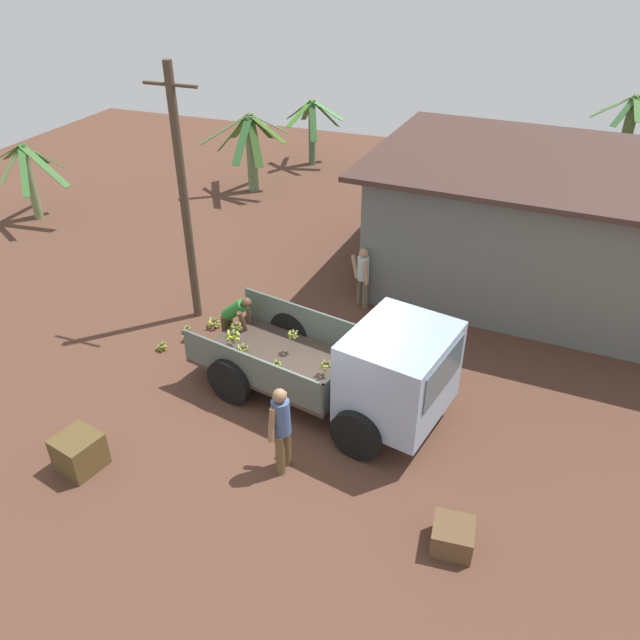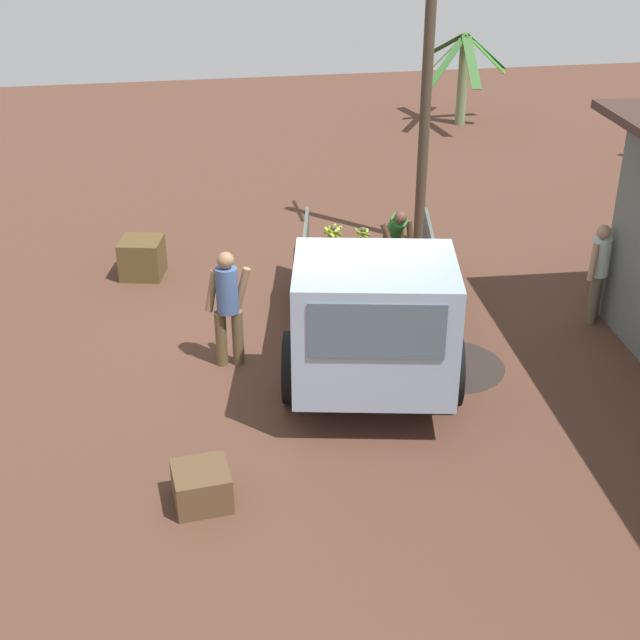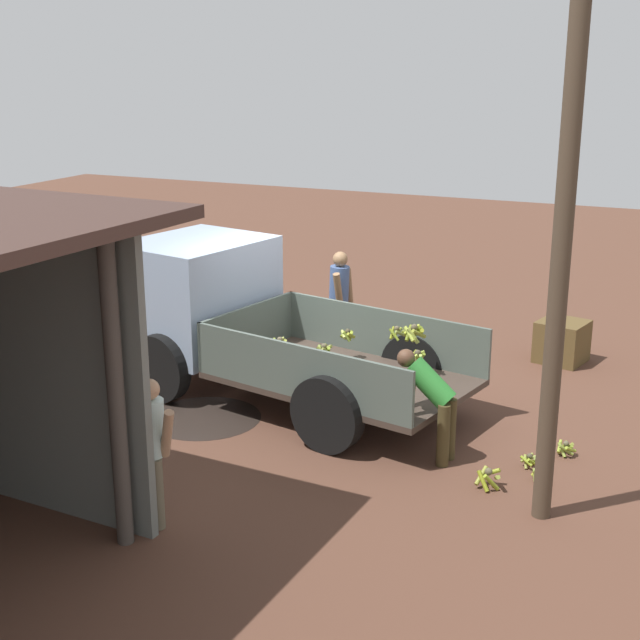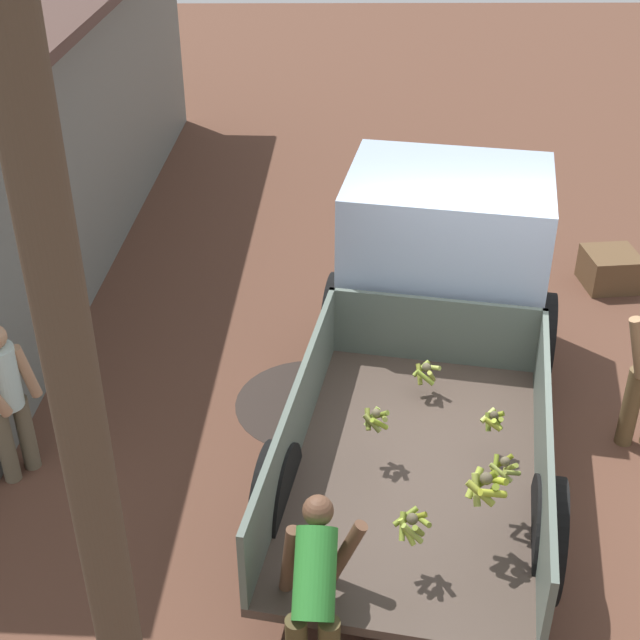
{
  "view_description": "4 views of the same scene",
  "coord_description": "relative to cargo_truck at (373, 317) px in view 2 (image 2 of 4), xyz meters",
  "views": [
    {
      "loc": [
        3.22,
        -8.24,
        7.73
      ],
      "look_at": [
        -0.36,
        1.18,
        1.34
      ],
      "focal_mm": 35.0,
      "sensor_mm": 36.0,
      "label": 1
    },
    {
      "loc": [
        10.68,
        -2.07,
        6.23
      ],
      "look_at": [
        0.78,
        -0.29,
        0.99
      ],
      "focal_mm": 50.0,
      "sensor_mm": 36.0,
      "label": 2
    },
    {
      "loc": [
        -5.16,
        10.68,
        4.47
      ],
      "look_at": [
        -0.78,
        0.96,
        1.31
      ],
      "focal_mm": 50.0,
      "sensor_mm": 36.0,
      "label": 3
    },
    {
      "loc": [
        -6.36,
        1.54,
        5.26
      ],
      "look_at": [
        0.02,
        1.49,
        1.31
      ],
      "focal_mm": 50.0,
      "sensor_mm": 36.0,
      "label": 4
    }
  ],
  "objects": [
    {
      "name": "banana_palm_1",
      "position": [
        -12.41,
        5.28,
        0.23
      ],
      "size": [
        3.03,
        2.52,
        2.31
      ],
      "color": "#6F8152",
      "rests_on": "ground"
    },
    {
      "name": "person_worker_loading",
      "position": [
        -3.39,
        1.2,
        -0.32
      ],
      "size": [
        0.72,
        0.6,
        1.28
      ],
      "rotation": [
        0.0,
        0.0,
        -0.07
      ],
      "color": "#42371D",
      "rests_on": "ground"
    },
    {
      "name": "person_bystander_near_shed",
      "position": [
        -1.36,
        3.74,
        -0.23
      ],
      "size": [
        0.58,
        0.46,
        1.53
      ],
      "rotation": [
        0.0,
        0.0,
        4.07
      ],
      "color": "brown",
      "rests_on": "ground"
    },
    {
      "name": "mud_patch_0",
      "position": [
        -0.39,
        1.23,
        -1.07
      ],
      "size": [
        1.47,
        1.47,
        0.01
      ],
      "primitive_type": "cylinder",
      "color": "#2D241F",
      "rests_on": "ground"
    },
    {
      "name": "banana_bunch_on_ground_2",
      "position": [
        -4.51,
        0.97,
        -0.97
      ],
      "size": [
        0.22,
        0.22,
        0.18
      ],
      "color": "#4C4431",
      "rests_on": "ground"
    },
    {
      "name": "wooden_crate_0",
      "position": [
        -4.19,
        -2.93,
        -0.76
      ],
      "size": [
        0.81,
        0.81,
        0.64
      ],
      "primitive_type": "cube",
      "rotation": [
        0.0,
        0.0,
        6.06
      ],
      "color": "brown",
      "rests_on": "ground"
    },
    {
      "name": "ground",
      "position": [
        -0.96,
        -0.35,
        -1.07
      ],
      "size": [
        36.0,
        36.0,
        0.0
      ],
      "primitive_type": "plane",
      "color": "#533426"
    },
    {
      "name": "person_foreground_visitor",
      "position": [
        -1.01,
        -1.75,
        -0.15
      ],
      "size": [
        0.34,
        0.64,
        1.66
      ],
      "rotation": [
        0.0,
        0.0,
        3.09
      ],
      "color": "brown",
      "rests_on": "ground"
    },
    {
      "name": "utility_pole",
      "position": [
        -4.84,
        2.02,
        1.8
      ],
      "size": [
        1.19,
        0.19,
        5.62
      ],
      "color": "#463829",
      "rests_on": "ground"
    },
    {
      "name": "banana_bunch_on_ground_3",
      "position": [
        -4.68,
        1.26,
        -0.98
      ],
      "size": [
        0.21,
        0.2,
        0.17
      ],
      "color": "#47402E",
      "rests_on": "ground"
    },
    {
      "name": "wooden_crate_1",
      "position": [
        1.94,
        -2.32,
        -0.86
      ],
      "size": [
        0.65,
        0.65,
        0.42
      ],
      "primitive_type": "cube",
      "rotation": [
        0.0,
        0.0,
        4.81
      ],
      "color": "brown",
      "rests_on": "ground"
    },
    {
      "name": "cargo_truck",
      "position": [
        0.0,
        0.0,
        0.0
      ],
      "size": [
        5.18,
        2.94,
        2.02
      ],
      "rotation": [
        0.0,
        0.0,
        -0.2
      ],
      "color": "#40332B",
      "rests_on": "ground"
    },
    {
      "name": "banana_bunch_on_ground_1",
      "position": [
        -4.21,
        1.66,
        -0.94
      ],
      "size": [
        0.29,
        0.28,
        0.24
      ],
      "color": "brown",
      "rests_on": "ground"
    },
    {
      "name": "banana_bunch_on_ground_0",
      "position": [
        -4.83,
        0.48,
        -0.98
      ],
      "size": [
        0.23,
        0.23,
        0.18
      ],
      "color": "brown",
      "rests_on": "ground"
    }
  ]
}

